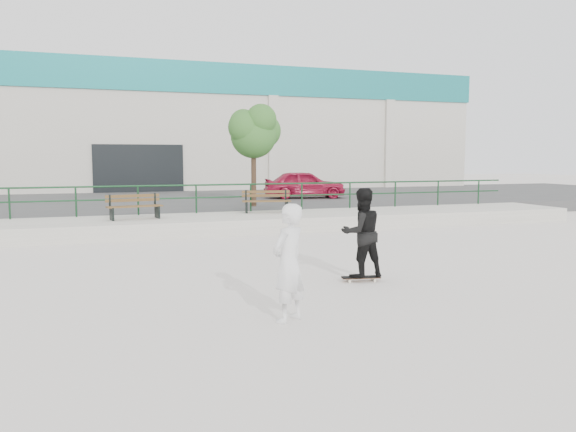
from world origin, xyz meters
name	(u,v)px	position (x,y,z in m)	size (l,w,h in m)	color
ground	(247,304)	(0.00, 0.00, 0.00)	(120.00, 120.00, 0.00)	silver
ledge	(173,225)	(0.00, 9.50, 0.25)	(30.00, 3.00, 0.50)	#B0ADA1
parking_strip	(149,205)	(0.00, 18.00, 0.25)	(60.00, 14.00, 0.50)	#3E3E3E
railing	(168,193)	(0.00, 10.80, 1.24)	(28.00, 0.06, 1.03)	#163D20
commercial_building	(129,127)	(0.00, 31.99, 4.58)	(44.20, 16.33, 8.00)	#BBB4A8
bench_left	(134,207)	(-1.21, 9.57, 0.90)	(1.80, 0.78, 0.80)	#4E391A
bench_right	(266,201)	(3.44, 10.26, 0.90)	(1.80, 0.82, 0.80)	#4E391A
tree	(254,130)	(3.72, 12.87, 3.55)	(2.29, 2.04, 4.07)	#4F3A27
red_car	(305,184)	(7.26, 16.50, 1.17)	(1.58, 3.93, 1.34)	#A31434
skateboard	(361,278)	(2.62, 0.98, 0.07)	(0.80, 0.33, 0.09)	black
standing_skater	(362,233)	(2.62, 0.98, 0.99)	(0.87, 0.68, 1.79)	black
seated_skater	(289,263)	(0.35, -1.15, 0.90)	(0.66, 0.43, 1.80)	white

